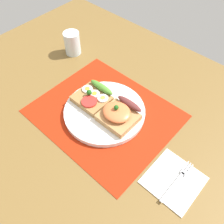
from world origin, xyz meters
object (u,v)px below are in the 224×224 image
at_px(sandwich_egg_tomato, 93,97).
at_px(napkin, 174,180).
at_px(plate, 105,112).
at_px(fork, 178,180).
at_px(drinking_glass, 72,43).
at_px(sandwich_salmon, 118,114).

relative_size(sandwich_egg_tomato, napkin, 0.81).
bearing_deg(plate, fork, -7.30).
bearing_deg(sandwich_egg_tomato, drinking_glass, 150.82).
bearing_deg(sandwich_egg_tomato, napkin, -7.60).
height_order(sandwich_salmon, napkin, sandwich_salmon).
xyz_separation_m(sandwich_salmon, fork, (0.23, -0.04, -0.03)).
bearing_deg(fork, plate, 172.70).
bearing_deg(napkin, fork, 23.44).
xyz_separation_m(plate, drinking_glass, (-0.29, 0.14, 0.03)).
bearing_deg(fork, sandwich_egg_tomato, 173.17).
height_order(sandwich_egg_tomato, napkin, sandwich_egg_tomato).
height_order(sandwich_salmon, fork, sandwich_salmon).
height_order(plate, napkin, plate).
xyz_separation_m(sandwich_egg_tomato, napkin, (0.33, -0.04, -0.03)).
height_order(sandwich_egg_tomato, fork, sandwich_egg_tomato).
relative_size(plate, sandwich_salmon, 2.28).
bearing_deg(sandwich_egg_tomato, plate, -4.35).
bearing_deg(drinking_glass, plate, -25.19).
xyz_separation_m(napkin, fork, (0.01, 0.00, 0.00)).
xyz_separation_m(plate, sandwich_salmon, (0.05, 0.00, 0.03)).
xyz_separation_m(sandwich_egg_tomato, sandwich_salmon, (0.10, -0.00, 0.01)).
bearing_deg(sandwich_salmon, sandwich_egg_tomato, 179.44).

